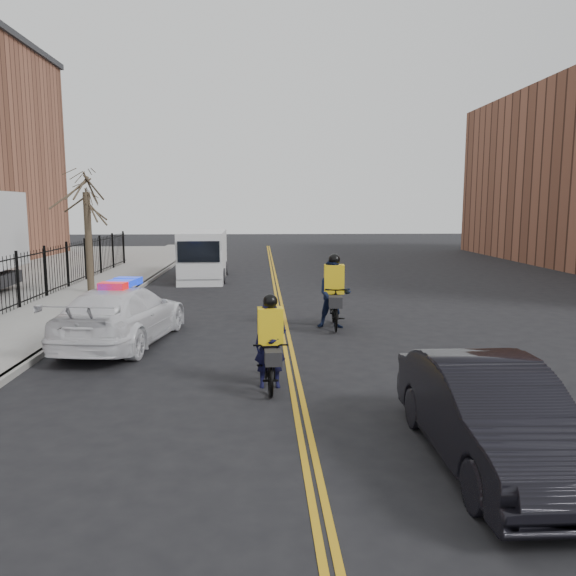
# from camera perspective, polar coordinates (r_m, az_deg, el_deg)

# --- Properties ---
(ground) EXTENTS (120.00, 120.00, 0.00)m
(ground) POSITION_cam_1_polar(r_m,az_deg,el_deg) (13.46, 0.22, -7.20)
(ground) COLOR black
(ground) RESTS_ON ground
(center_line_left) EXTENTS (0.10, 60.00, 0.01)m
(center_line_left) POSITION_cam_1_polar(r_m,az_deg,el_deg) (21.27, -1.13, -1.41)
(center_line_left) COLOR #C38F16
(center_line_left) RESTS_ON ground
(center_line_right) EXTENTS (0.10, 60.00, 0.01)m
(center_line_right) POSITION_cam_1_polar(r_m,az_deg,el_deg) (21.28, -0.70, -1.40)
(center_line_right) COLOR #C38F16
(center_line_right) RESTS_ON ground
(sidewalk) EXTENTS (3.00, 60.00, 0.15)m
(sidewalk) POSITION_cam_1_polar(r_m,az_deg,el_deg) (22.32, -20.55, -1.30)
(sidewalk) COLOR gray
(sidewalk) RESTS_ON ground
(curb) EXTENTS (0.20, 60.00, 0.15)m
(curb) POSITION_cam_1_polar(r_m,az_deg,el_deg) (21.90, -16.81, -1.30)
(curb) COLOR gray
(curb) RESTS_ON ground
(iron_fence) EXTENTS (0.12, 28.00, 2.00)m
(iron_fence) POSITION_cam_1_polar(r_m,az_deg,el_deg) (22.69, -24.28, 1.00)
(iron_fence) COLOR black
(iron_fence) RESTS_ON ground
(street_tree) EXTENTS (3.20, 3.20, 4.80)m
(street_tree) POSITION_cam_1_polar(r_m,az_deg,el_deg) (23.97, -19.75, 7.68)
(street_tree) COLOR #362B20
(street_tree) RESTS_ON sidewalk
(police_cruiser) EXTENTS (2.89, 5.55, 1.70)m
(police_cruiser) POSITION_cam_1_polar(r_m,az_deg,el_deg) (15.34, -16.49, -2.65)
(police_cruiser) COLOR white
(police_cruiser) RESTS_ON ground
(dark_sedan) EXTENTS (1.58, 4.44, 1.46)m
(dark_sedan) POSITION_cam_1_polar(r_m,az_deg,el_deg) (8.51, 19.88, -11.95)
(dark_sedan) COLOR black
(dark_sedan) RESTS_ON ground
(cargo_van) EXTENTS (2.31, 5.72, 2.38)m
(cargo_van) POSITION_cam_1_polar(r_m,az_deg,el_deg) (27.88, -8.59, 3.21)
(cargo_van) COLOR silver
(cargo_van) RESTS_ON ground
(cyclist_near) EXTENTS (0.79, 1.96, 1.89)m
(cyclist_near) POSITION_cam_1_polar(r_m,az_deg,el_deg) (11.28, -1.80, -6.82)
(cyclist_near) COLOR black
(cyclist_near) RESTS_ON ground
(cyclist_far) EXTENTS (1.04, 2.23, 2.22)m
(cyclist_far) POSITION_cam_1_polar(r_m,az_deg,el_deg) (16.66, 4.68, -1.12)
(cyclist_far) COLOR black
(cyclist_far) RESTS_ON ground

